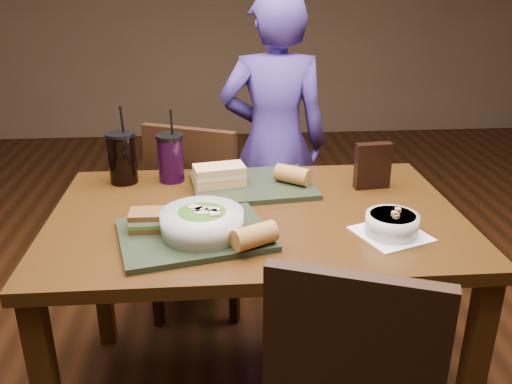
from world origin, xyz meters
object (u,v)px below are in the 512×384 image
(tray_near, at_px, (194,235))
(baguette_far, at_px, (293,175))
(sandwich_near, at_px, (151,220))
(baguette_near, at_px, (254,236))
(sandwich_far, at_px, (219,175))
(tray_far, at_px, (253,185))
(salad_bowl, at_px, (202,221))
(dining_table, at_px, (256,237))
(soup_bowl, at_px, (392,224))
(diner, at_px, (274,144))
(chip_bag, at_px, (373,166))
(cup_berry, at_px, (171,158))
(chair_far, at_px, (193,213))
(cup_cola, at_px, (122,158))

(tray_near, xyz_separation_m, baguette_far, (0.34, 0.36, 0.04))
(sandwich_near, xyz_separation_m, baguette_far, (0.46, 0.33, 0.00))
(baguette_near, bearing_deg, sandwich_near, 156.06)
(tray_near, xyz_separation_m, sandwich_far, (0.08, 0.37, 0.04))
(sandwich_near, distance_m, baguette_far, 0.57)
(tray_far, relative_size, salad_bowl, 1.78)
(baguette_far, bearing_deg, dining_table, -126.19)
(soup_bowl, bearing_deg, salad_bowl, 178.56)
(diner, relative_size, chip_bag, 8.60)
(salad_bowl, distance_m, baguette_near, 0.17)
(tray_near, height_order, baguette_far, baguette_far)
(soup_bowl, bearing_deg, dining_table, 153.59)
(sandwich_far, bearing_deg, tray_near, -102.14)
(baguette_near, bearing_deg, baguette_far, 69.60)
(cup_berry, bearing_deg, sandwich_far, -30.33)
(sandwich_near, height_order, sandwich_far, sandwich_far)
(tray_far, bearing_deg, chip_bag, -4.46)
(tray_far, height_order, soup_bowl, soup_bowl)
(tray_far, distance_m, cup_berry, 0.32)
(tray_far, bearing_deg, chair_far, 123.78)
(chair_far, distance_m, soup_bowl, 1.00)
(baguette_far, height_order, cup_cola, cup_cola)
(sandwich_far, distance_m, baguette_near, 0.48)
(baguette_far, distance_m, cup_berry, 0.45)
(sandwich_far, relative_size, chip_bag, 1.16)
(sandwich_near, bearing_deg, tray_far, 46.94)
(salad_bowl, height_order, cup_berry, cup_berry)
(baguette_near, relative_size, chip_bag, 0.75)
(chair_far, relative_size, tray_near, 2.15)
(tray_near, height_order, baguette_near, baguette_near)
(chip_bag, bearing_deg, sandwich_far, 171.05)
(soup_bowl, relative_size, sandwich_near, 2.02)
(chair_far, distance_m, cup_berry, 0.42)
(salad_bowl, distance_m, sandwich_far, 0.39)
(tray_far, distance_m, cup_cola, 0.48)
(cup_cola, bearing_deg, chair_far, 47.72)
(chair_far, height_order, tray_near, chair_far)
(chip_bag, bearing_deg, salad_bowl, -155.20)
(diner, relative_size, salad_bowl, 5.95)
(chair_far, bearing_deg, salad_bowl, -85.42)
(tray_near, xyz_separation_m, cup_cola, (-0.27, 0.47, 0.09))
(tray_far, relative_size, cup_cola, 1.46)
(salad_bowl, bearing_deg, tray_far, 66.10)
(dining_table, bearing_deg, cup_cola, 146.37)
(dining_table, relative_size, tray_near, 3.10)
(salad_bowl, relative_size, soup_bowl, 0.98)
(chair_far, bearing_deg, tray_near, -87.26)
(sandwich_far, height_order, chip_bag, chip_bag)
(baguette_near, xyz_separation_m, cup_cola, (-0.43, 0.57, 0.05))
(soup_bowl, height_order, baguette_near, baguette_near)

